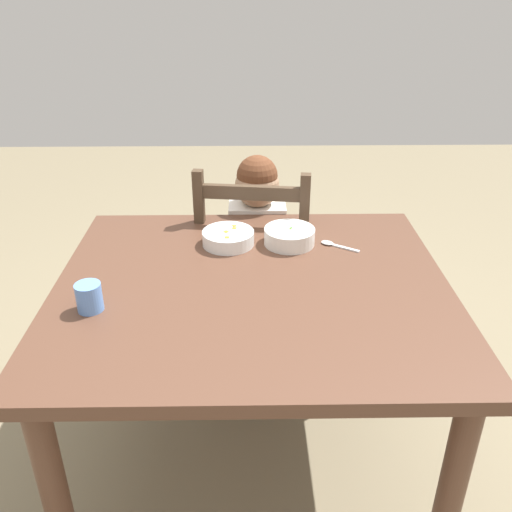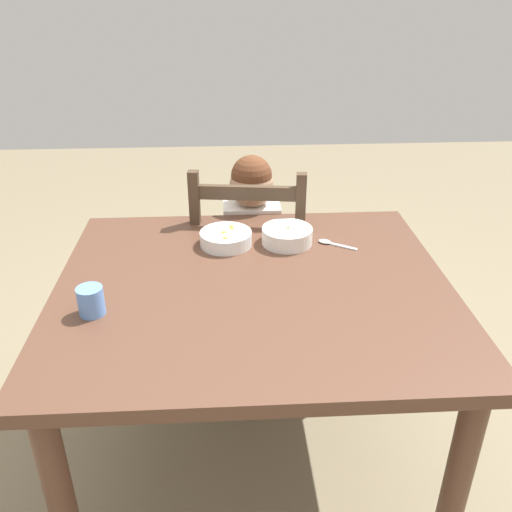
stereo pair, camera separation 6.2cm
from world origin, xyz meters
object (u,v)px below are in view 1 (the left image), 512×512
child_figure (257,238)px  bowl_of_peas (289,236)px  dining_chair (256,276)px  bowl_of_carrots (228,237)px  spoon (333,244)px  dining_table (252,313)px  drinking_cup (89,297)px

child_figure → bowl_of_peas: (0.10, -0.29, 0.15)m
dining_chair → bowl_of_peas: dining_chair is taller
bowl_of_carrots → spoon: size_ratio=1.37×
child_figure → bowl_of_peas: bearing=-70.6°
child_figure → bowl_of_carrots: (-0.10, -0.29, 0.15)m
dining_chair → bowl_of_peas: bearing=-69.9°
spoon → bowl_of_carrots: bearing=177.4°
bowl_of_carrots → spoon: bearing=-2.6°
dining_table → bowl_of_peas: size_ratio=6.84×
dining_chair → spoon: 0.50m
dining_table → bowl_of_peas: (0.13, 0.26, 0.14)m
dining_table → bowl_of_carrots: size_ratio=6.71×
dining_chair → child_figure: bearing=-44.1°
bowl_of_peas → spoon: bowl_of_peas is taller
dining_table → bowl_of_carrots: 0.30m
drinking_cup → child_figure: bearing=55.8°
drinking_cup → dining_chair: bearing=56.4°
bowl_of_carrots → drinking_cup: bearing=-132.7°
dining_table → drinking_cup: drinking_cup is taller
dining_table → bowl_of_carrots: bearing=106.7°
bowl_of_peas → bowl_of_carrots: (-0.21, 0.00, -0.00)m
bowl_of_carrots → dining_chair: bearing=72.1°
child_figure → dining_table: bearing=-92.6°
child_figure → drinking_cup: 0.84m
spoon → dining_chair: bearing=129.0°
dining_table → drinking_cup: bearing=-163.2°
spoon → drinking_cup: size_ratio=1.59×
dining_table → bowl_of_carrots: (-0.08, 0.26, 0.13)m
dining_chair → drinking_cup: size_ratio=12.03×
dining_table → child_figure: (0.02, 0.55, -0.01)m
spoon → bowl_of_peas: bearing=173.8°
drinking_cup → bowl_of_carrots: bearing=47.3°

